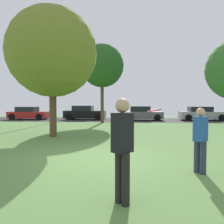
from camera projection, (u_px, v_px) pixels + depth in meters
name	position (u px, v px, depth m)	size (l,w,h in m)	color
ground_plane	(99.00, 158.00, 6.61)	(44.00, 44.00, 0.00)	#5B8442
road_strip	(123.00, 120.00, 22.53)	(44.00, 6.40, 0.01)	#28282B
birch_tree_lone	(52.00, 53.00, 10.85)	(4.45, 4.45, 6.45)	brown
oak_tree_right	(102.00, 66.00, 18.81)	(3.73, 3.73, 6.83)	brown
person_thrower	(122.00, 146.00, 3.57)	(0.38, 0.38, 1.75)	black
person_catcher	(200.00, 138.00, 5.17)	(0.38, 0.38, 1.57)	#2D334C
frisbee_disc	(154.00, 111.00, 4.06)	(0.32, 0.32, 0.07)	#EA2D6B
parked_car_red	(29.00, 114.00, 23.41)	(4.18, 1.99, 1.34)	#B21E1E
parked_car_black	(85.00, 113.00, 23.21)	(4.27, 2.11, 1.47)	black
parked_car_grey	(142.00, 114.00, 22.23)	(4.12, 1.98, 1.42)	slate
parked_car_silver	(202.00, 114.00, 21.99)	(4.46, 1.99, 1.37)	#B7B7BC
street_lamp_post	(54.00, 97.00, 19.23)	(0.14, 0.14, 4.50)	#2D2D33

